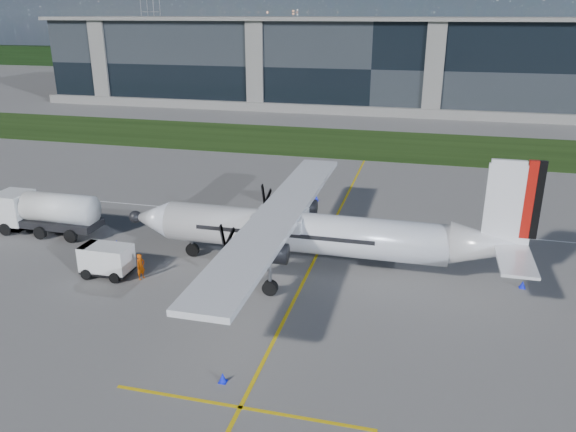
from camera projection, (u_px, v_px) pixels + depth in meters
ground at (340, 157)px, 67.25m from camera, size 400.00×400.00×0.00m
grass_strip at (350, 143)px, 74.53m from camera, size 400.00×18.00×0.04m
terminal_building at (377, 64)px, 101.12m from camera, size 120.00×20.00×15.00m
tree_line at (398, 63)px, 157.32m from camera, size 400.00×6.00×6.00m
pylon_west at (151, 17)px, 180.80m from camera, size 9.00×4.60×30.00m
yellow_taxiway_centerline at (314, 261)px, 39.23m from camera, size 0.20×70.00×0.01m
turboprop_aircraft at (317, 211)px, 36.51m from camera, size 26.85×27.85×8.35m
fuel_tanker_truck at (40, 212)px, 43.77m from camera, size 8.82×2.86×3.31m
baggage_tug at (107, 261)px, 36.77m from camera, size 3.42×2.05×2.05m
ground_crew_person at (141, 265)px, 36.24m from camera, size 0.82×0.96×1.99m
safety_cone_fwd at (117, 243)px, 41.55m from camera, size 0.36×0.36×0.50m
safety_cone_stbdwing at (316, 198)px, 51.61m from camera, size 0.36×0.36×0.50m
safety_cone_tail at (523, 284)px, 35.27m from camera, size 0.36×0.36×0.50m
safety_cone_nose_port at (132, 259)px, 38.85m from camera, size 0.36×0.36×0.50m
safety_cone_portwing at (223, 377)px, 26.27m from camera, size 0.36×0.36×0.50m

